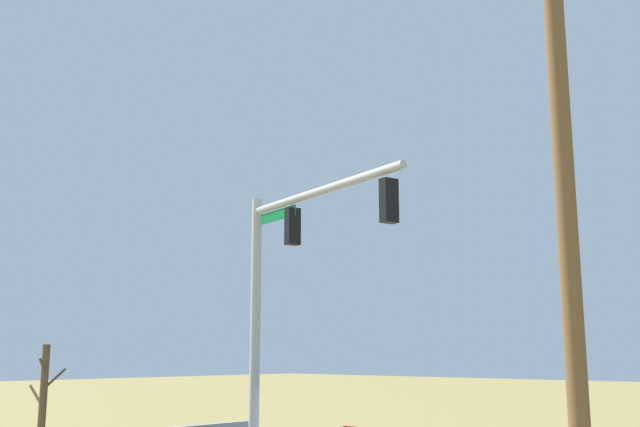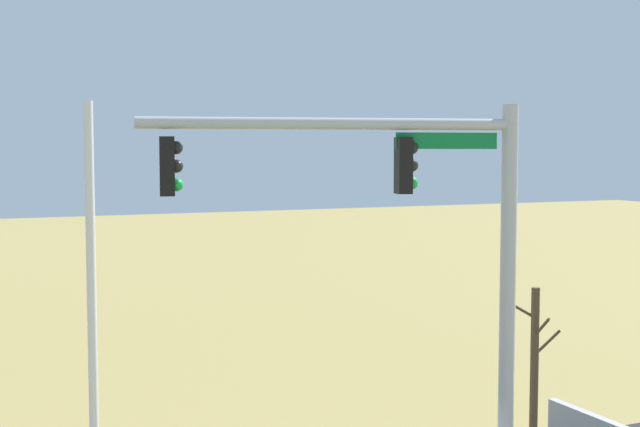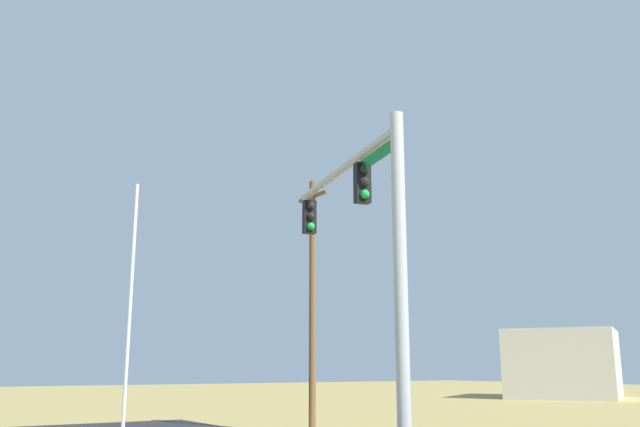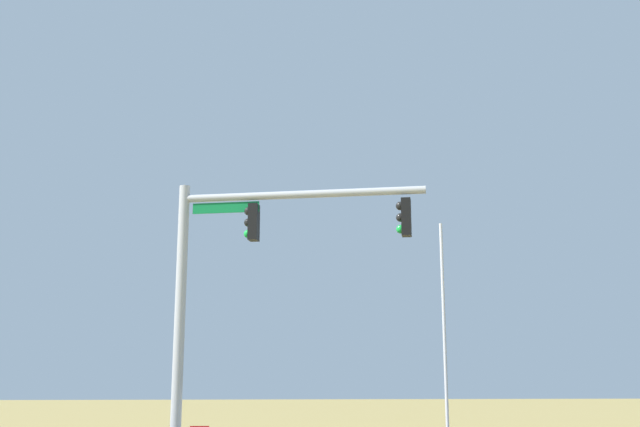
# 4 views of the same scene
# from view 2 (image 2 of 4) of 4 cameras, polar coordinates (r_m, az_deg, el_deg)

# --- Properties ---
(signal_mast) EXTENTS (6.35, 1.78, 7.61)m
(signal_mast) POSITION_cam_2_polar(r_m,az_deg,el_deg) (15.01, 6.74, -1.94)
(signal_mast) COLOR #B2B5BA
(signal_mast) RESTS_ON ground_plane
(bare_tree) EXTENTS (1.27, 1.02, 3.59)m
(bare_tree) POSITION_cam_2_polar(r_m,az_deg,el_deg) (21.53, 13.90, -9.30)
(bare_tree) COLOR brown
(bare_tree) RESTS_ON ground_plane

